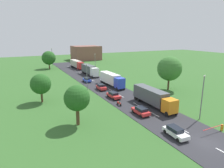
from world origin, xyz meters
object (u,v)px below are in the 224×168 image
at_px(car_third, 114,95).
at_px(tree_pine, 41,84).
at_px(car_lead, 175,132).
at_px(tree_birch, 49,58).
at_px(lamppost_lead, 202,95).
at_px(car_fourth, 101,87).
at_px(truck_lead, 153,97).
at_px(car_second, 141,111).
at_px(barrier_gate, 219,127).
at_px(truck_fourth, 77,64).
at_px(tree_maple, 77,98).
at_px(lamppost_second, 87,76).
at_px(tree_oak, 169,69).
at_px(truck_second, 112,79).
at_px(motorcycle_courier, 119,103).
at_px(lamppost_third, 95,62).
at_px(lamppost_fourth, 52,56).
at_px(distant_building, 86,53).
at_px(truck_third, 90,70).
at_px(car_fifth, 87,80).

xyz_separation_m(car_third, tree_pine, (-16.08, 4.89, 3.48)).
bearing_deg(car_lead, tree_birch, 94.95).
bearing_deg(lamppost_lead, tree_pine, 137.00).
bearing_deg(car_fourth, truck_lead, -74.73).
height_order(car_second, barrier_gate, car_second).
distance_m(truck_fourth, tree_maple, 60.28).
relative_size(lamppost_second, tree_oak, 0.81).
bearing_deg(lamppost_lead, barrier_gate, -105.22).
relative_size(truck_lead, car_lead, 2.87).
relative_size(truck_lead, car_fourth, 3.00).
height_order(truck_fourth, lamppost_lead, lamppost_lead).
bearing_deg(tree_maple, lamppost_second, 65.91).
relative_size(truck_second, truck_fourth, 0.91).
xyz_separation_m(motorcycle_courier, lamppost_second, (-2.36, 14.04, 3.77)).
bearing_deg(tree_oak, lamppost_third, 105.41).
distance_m(truck_lead, barrier_gate, 14.28).
xyz_separation_m(barrier_gate, tree_pine, (-23.40, 27.74, 3.63)).
relative_size(truck_second, lamppost_second, 1.53).
bearing_deg(barrier_gate, tree_oak, 66.22).
height_order(truck_fourth, car_third, truck_fourth).
height_order(car_third, lamppost_fourth, lamppost_fourth).
bearing_deg(car_lead, car_second, 88.50).
bearing_deg(car_lead, truck_lead, 66.88).
height_order(car_third, lamppost_third, lamppost_third).
distance_m(motorcycle_courier, tree_birch, 57.76).
xyz_separation_m(tree_oak, tree_pine, (-33.45, 4.93, -1.76)).
relative_size(car_second, motorcycle_courier, 2.13).
bearing_deg(tree_maple, truck_second, 51.12).
height_order(car_lead, tree_maple, tree_maple).
relative_size(motorcycle_courier, lamppost_second, 0.25).
bearing_deg(distant_building, truck_lead, -99.92).
bearing_deg(barrier_gate, motorcycle_courier, 115.77).
bearing_deg(lamppost_fourth, truck_second, -79.39).
distance_m(truck_third, lamppost_third, 5.31).
height_order(lamppost_second, tree_birch, tree_birch).
xyz_separation_m(car_fifth, tree_pine, (-15.99, -14.21, 3.48)).
distance_m(lamppost_second, tree_pine, 13.12).
bearing_deg(motorcycle_courier, car_third, 76.33).
bearing_deg(lamppost_lead, motorcycle_courier, 127.11).
relative_size(truck_fourth, lamppost_third, 1.63).
distance_m(lamppost_third, tree_maple, 47.56).
relative_size(car_lead, car_fourth, 1.04).
height_order(truck_fourth, tree_birch, tree_birch).
bearing_deg(car_third, car_fifth, 90.28).
height_order(truck_lead, tree_pine, tree_pine).
bearing_deg(truck_lead, lamppost_lead, -68.91).
xyz_separation_m(truck_third, truck_fourth, (0.35, 17.98, -0.10)).
distance_m(lamppost_fourth, distant_building, 30.70).
height_order(lamppost_lead, lamppost_second, lamppost_lead).
relative_size(car_fifth, barrier_gate, 0.89).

